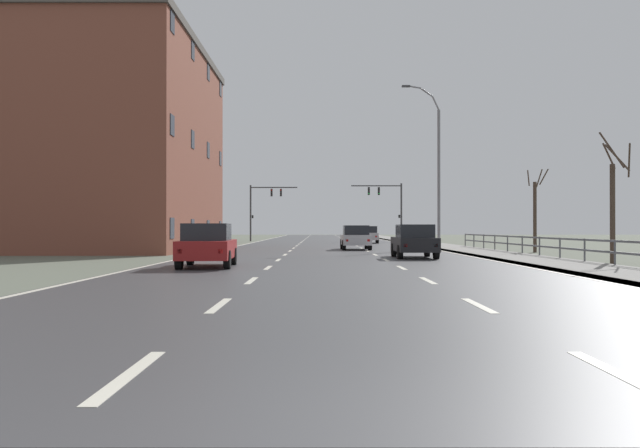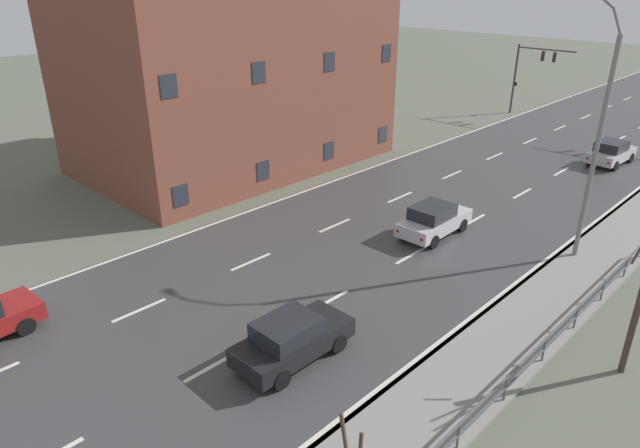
% 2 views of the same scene
% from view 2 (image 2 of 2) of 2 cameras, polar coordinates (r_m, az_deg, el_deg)
% --- Properties ---
extents(ground_plane, '(160.00, 160.00, 0.12)m').
position_cam_2_polar(ground_plane, '(37.58, 18.56, 4.85)').
color(ground_plane, '#5B6051').
extents(road_asphalt_strip, '(14.00, 120.00, 0.03)m').
position_cam_2_polar(road_asphalt_strip, '(48.29, 25.12, 8.06)').
color(road_asphalt_strip, '#3D3D3F').
rests_on(road_asphalt_strip, ground).
extents(street_lamp_midground, '(2.62, 0.24, 11.20)m').
position_cam_2_polar(street_lamp_midground, '(25.76, 26.17, 7.96)').
color(street_lamp_midground, slate).
rests_on(street_lamp_midground, ground).
extents(traffic_signal_left, '(5.05, 0.36, 5.96)m').
position_cam_2_polar(traffic_signal_left, '(53.28, 20.57, 14.67)').
color(traffic_signal_left, '#38383A').
rests_on(traffic_signal_left, ground).
extents(car_far_right, '(2.02, 4.19, 1.57)m').
position_cam_2_polar(car_far_right, '(41.79, 27.52, 6.49)').
color(car_far_right, '#B7B7BC').
rests_on(car_far_right, ground).
extents(car_mid_centre, '(1.86, 4.11, 1.57)m').
position_cam_2_polar(car_mid_centre, '(18.50, -2.87, -11.55)').
color(car_mid_centre, black).
rests_on(car_mid_centre, ground).
extents(car_near_left, '(1.88, 4.12, 1.57)m').
position_cam_2_polar(car_near_left, '(27.34, 11.50, 0.43)').
color(car_near_left, '#B7B7BC').
rests_on(car_near_left, ground).
extents(brick_building, '(12.23, 18.99, 13.33)m').
position_cam_2_polar(brick_building, '(36.94, -9.13, 16.27)').
color(brick_building, brown).
rests_on(brick_building, ground).
extents(bare_tree_mid, '(1.08, 1.14, 4.79)m').
position_cam_2_polar(bare_tree_mid, '(19.65, 29.62, -7.73)').
color(bare_tree_mid, '#423328').
rests_on(bare_tree_mid, ground).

